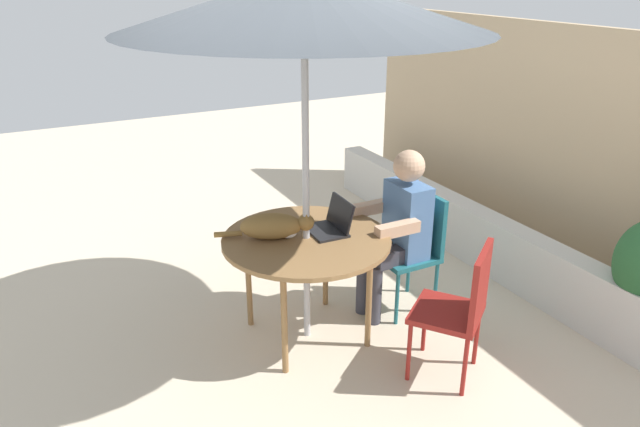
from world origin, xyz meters
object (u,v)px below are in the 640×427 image
at_px(chair_occupied, 415,242).
at_px(chair_empty, 462,303).
at_px(patio_table, 306,245).
at_px(cat, 275,226).
at_px(patio_umbrella, 304,2).
at_px(person_seated, 398,225).
at_px(laptop, 333,222).

bearing_deg(chair_occupied, chair_empty, -17.18).
height_order(patio_table, cat, cat).
height_order(patio_umbrella, chair_empty, patio_umbrella).
relative_size(patio_table, cat, 1.84).
bearing_deg(person_seated, patio_umbrella, -90.00).
bearing_deg(cat, patio_table, 64.64).
xyz_separation_m(patio_table, chair_occupied, (0.00, 0.88, -0.17)).
bearing_deg(cat, chair_empty, 41.66).
bearing_deg(chair_empty, cat, -138.34).
bearing_deg(person_seated, chair_empty, -6.72).
bearing_deg(laptop, cat, -100.19).
bearing_deg(laptop, patio_umbrella, -85.40).
relative_size(laptop, cat, 0.52).
xyz_separation_m(laptop, cat, (-0.07, -0.39, 0.02)).
distance_m(chair_empty, cat, 1.26).
relative_size(patio_table, patio_umbrella, 0.47).
distance_m(person_seated, laptop, 0.53).
xyz_separation_m(chair_occupied, person_seated, (-0.00, -0.16, 0.17)).
distance_m(laptop, cat, 0.40).
bearing_deg(patio_umbrella, chair_occupied, 90.00).
bearing_deg(person_seated, laptop, -91.83).
xyz_separation_m(patio_table, patio_umbrella, (0.00, 0.00, 1.50)).
height_order(patio_table, person_seated, person_seated).
bearing_deg(chair_occupied, cat, -94.64).
bearing_deg(chair_occupied, person_seated, -90.00).
height_order(person_seated, cat, person_seated).
relative_size(patio_umbrella, laptop, 7.61).
xyz_separation_m(patio_umbrella, laptop, (-0.02, 0.21, -1.38)).
distance_m(patio_umbrella, cat, 1.38).
relative_size(chair_occupied, chair_empty, 1.00).
height_order(chair_empty, person_seated, person_seated).
relative_size(patio_table, chair_occupied, 1.24).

